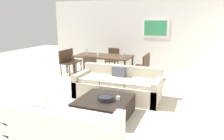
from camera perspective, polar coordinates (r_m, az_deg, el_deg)
name	(u,v)px	position (r m, az deg, el deg)	size (l,w,h in m)	color
ground_plane	(108,101)	(5.34, -1.00, -8.30)	(18.00, 18.00, 0.00)	#BCB29E
back_wall_unit	(152,36)	(8.29, 10.46, 8.90)	(8.40, 0.09, 2.70)	silver
sofa_beige	(118,87)	(5.50, 1.53, -4.43)	(2.16, 0.90, 0.78)	#B2A893
loveseat_white	(64,133)	(3.47, -12.64, -16.00)	(1.64, 0.90, 0.78)	white
coffee_table	(104,107)	(4.52, -2.11, -9.88)	(1.04, 1.06, 0.38)	black
decorative_bowl	(106,98)	(4.35, -1.71, -7.44)	(0.34, 0.34, 0.09)	black
candle_jar	(118,98)	(4.38, 1.67, -7.45)	(0.07, 0.07, 0.08)	silver
dining_table	(103,57)	(7.39, -2.33, 3.36)	(1.96, 0.98, 0.75)	#422D1E
dining_chair_left_near	(66,61)	(7.90, -12.23, 2.38)	(0.44, 0.44, 0.88)	#422D1E
dining_chair_left_far	(72,59)	(8.26, -10.53, 2.94)	(0.44, 0.44, 0.88)	#422D1E
dining_chair_foot	(92,68)	(6.64, -5.45, 0.55)	(0.44, 0.44, 0.88)	#422D1E
dining_chair_right_near	(141,67)	(6.78, 7.70, 0.77)	(0.44, 0.44, 0.88)	#422D1E
dining_chair_head	(113,58)	(8.24, 0.21, 3.14)	(0.44, 0.44, 0.88)	#422D1E
dining_chair_right_far	(144,64)	(7.20, 8.56, 1.48)	(0.44, 0.44, 0.88)	#422D1E
wine_glass_foot	(98,54)	(6.98, -3.78, 4.20)	(0.06, 0.06, 0.16)	silver
wine_glass_left_far	(86,50)	(7.78, -6.82, 5.26)	(0.07, 0.07, 0.19)	silver
wine_glass_right_near	(122,54)	(7.00, 2.63, 4.24)	(0.06, 0.06, 0.16)	silver
wine_glass_right_far	(124,53)	(7.22, 3.26, 4.51)	(0.07, 0.07, 0.16)	silver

